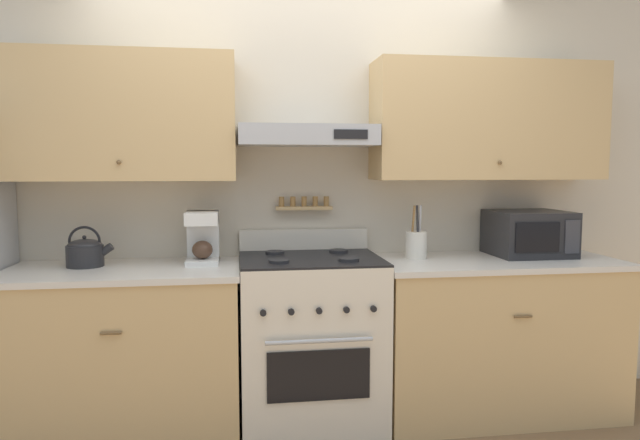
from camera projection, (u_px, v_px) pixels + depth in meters
wall_back at (311, 169)px, 3.43m from camera, size 5.20×0.46×2.55m
counter_left at (126, 351)px, 3.08m from camera, size 1.23×0.68×0.92m
counter_right at (494, 335)px, 3.39m from camera, size 1.42×0.68×0.92m
stove_range at (311, 340)px, 3.22m from camera, size 0.78×0.69×1.08m
tea_kettle at (85, 252)px, 3.09m from camera, size 0.25×0.20×0.22m
coffee_maker at (203, 236)px, 3.20m from camera, size 0.18×0.25×0.29m
microwave at (529, 233)px, 3.47m from camera, size 0.45×0.41×0.27m
utensil_crock at (416, 244)px, 3.36m from camera, size 0.12×0.12×0.31m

